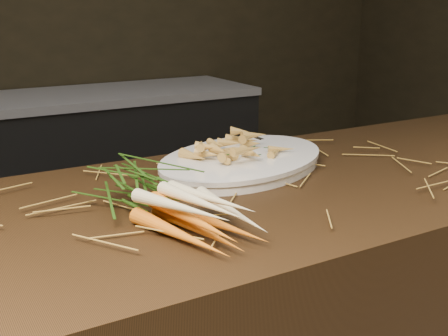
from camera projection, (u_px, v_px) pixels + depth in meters
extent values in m
cube|color=black|center=(85.00, 176.00, 2.97)|extent=(1.80, 0.60, 0.80)
cube|color=#99999E|center=(79.00, 97.00, 2.86)|extent=(1.82, 0.62, 0.04)
cone|color=orange|center=(179.00, 234.00, 0.92)|extent=(0.09, 0.24, 0.03)
cone|color=orange|center=(198.00, 228.00, 0.94)|extent=(0.07, 0.24, 0.03)
cone|color=orange|center=(215.00, 223.00, 0.96)|extent=(0.10, 0.24, 0.03)
cone|color=orange|center=(192.00, 219.00, 0.92)|extent=(0.06, 0.24, 0.03)
cone|color=beige|center=(180.00, 207.00, 0.92)|extent=(0.09, 0.22, 0.04)
cone|color=beige|center=(199.00, 202.00, 0.93)|extent=(0.06, 0.22, 0.03)
cone|color=beige|center=(210.00, 199.00, 0.96)|extent=(0.07, 0.22, 0.04)
cone|color=beige|center=(231.00, 211.00, 0.96)|extent=(0.03, 0.22, 0.03)
ellipsoid|color=#2C5813|center=(132.00, 184.00, 1.08)|extent=(0.18, 0.23, 0.08)
cube|color=silver|center=(286.00, 144.00, 1.45)|extent=(0.03, 0.18, 0.00)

